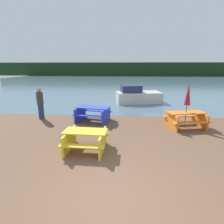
# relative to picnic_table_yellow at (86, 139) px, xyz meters

# --- Properties ---
(ground_plane) EXTENTS (60.00, 60.00, 0.00)m
(ground_plane) POSITION_rel_picnic_table_yellow_xyz_m (1.11, -2.35, -0.45)
(ground_plane) COLOR brown
(water) EXTENTS (60.00, 50.00, 0.00)m
(water) POSITION_rel_picnic_table_yellow_xyz_m (1.11, 29.57, -0.45)
(water) COLOR slate
(water) RESTS_ON ground_plane
(far_treeline) EXTENTS (80.00, 1.60, 4.00)m
(far_treeline) POSITION_rel_picnic_table_yellow_xyz_m (1.11, 49.57, 1.55)
(far_treeline) COLOR #193319
(far_treeline) RESTS_ON water
(picnic_table_yellow) EXTENTS (1.56, 1.44, 0.76)m
(picnic_table_yellow) POSITION_rel_picnic_table_yellow_xyz_m (0.00, 0.00, 0.00)
(picnic_table_yellow) COLOR yellow
(picnic_table_yellow) RESTS_ON ground_plane
(picnic_table_orange) EXTENTS (2.03, 1.72, 0.78)m
(picnic_table_orange) POSITION_rel_picnic_table_yellow_xyz_m (4.40, 2.82, 0.02)
(picnic_table_orange) COLOR orange
(picnic_table_orange) RESTS_ON ground_plane
(picnic_table_blue) EXTENTS (2.04, 1.71, 0.80)m
(picnic_table_blue) POSITION_rel_picnic_table_yellow_xyz_m (-0.37, 3.44, 0.04)
(picnic_table_blue) COLOR blue
(picnic_table_blue) RESTS_ON ground_plane
(umbrella_crimson) EXTENTS (0.29, 0.29, 2.16)m
(umbrella_crimson) POSITION_rel_picnic_table_yellow_xyz_m (4.40, 2.82, 1.18)
(umbrella_crimson) COLOR brown
(umbrella_crimson) RESTS_ON ground_plane
(boat) EXTENTS (3.88, 2.41, 1.43)m
(boat) POSITION_rel_picnic_table_yellow_xyz_m (2.42, 8.83, 0.11)
(boat) COLOR beige
(boat) RESTS_ON water
(person) EXTENTS (0.36, 0.36, 1.80)m
(person) POSITION_rel_picnic_table_yellow_xyz_m (-3.42, 3.70, 0.46)
(person) COLOR #283351
(person) RESTS_ON ground_plane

